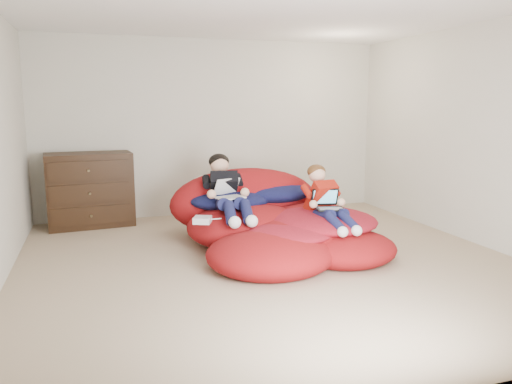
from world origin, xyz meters
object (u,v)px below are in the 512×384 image
at_px(laptop_black, 328,204).
at_px(younger_boy, 326,198).
at_px(dresser, 90,190).
at_px(laptop_white, 229,192).
at_px(beanbag_pile, 276,223).
at_px(older_boy, 226,188).

bearing_deg(laptop_black, younger_boy, 90.00).
xyz_separation_m(dresser, laptop_white, (1.49, -1.50, 0.14)).
bearing_deg(beanbag_pile, dresser, 140.66).
height_order(older_boy, laptop_white, older_boy).
bearing_deg(laptop_white, laptop_black, -31.46).
height_order(dresser, laptop_black, dresser).
bearing_deg(dresser, younger_boy, -39.73).
xyz_separation_m(younger_boy, laptop_black, (0.00, -0.06, -0.05)).
xyz_separation_m(dresser, laptop_black, (2.43, -2.08, 0.06)).
bearing_deg(beanbag_pile, older_boy, 153.91).
height_order(beanbag_pile, laptop_black, beanbag_pile).
bearing_deg(laptop_white, older_boy, 90.00).
relative_size(dresser, older_boy, 0.93).
height_order(younger_boy, laptop_white, younger_boy).
xyz_separation_m(beanbag_pile, laptop_white, (-0.51, 0.14, 0.35)).
xyz_separation_m(older_boy, younger_boy, (0.94, -0.63, -0.06)).
xyz_separation_m(older_boy, laptop_black, (0.94, -0.69, -0.11)).
bearing_deg(laptop_black, beanbag_pile, 134.46).
bearing_deg(dresser, older_boy, -43.02).
distance_m(dresser, laptop_white, 2.12).
xyz_separation_m(beanbag_pile, younger_boy, (0.43, -0.38, 0.33)).
relative_size(younger_boy, laptop_black, 2.79).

